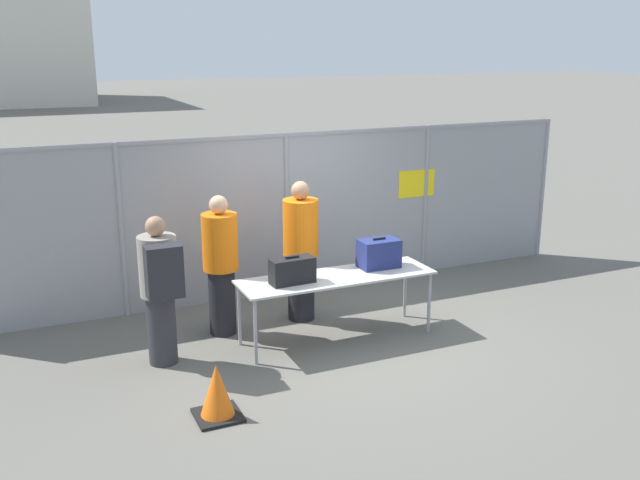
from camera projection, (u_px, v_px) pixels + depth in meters
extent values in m
plane|color=#605E56|center=(341.00, 335.00, 8.52)|extent=(120.00, 120.00, 0.00)
cylinder|color=gray|center=(121.00, 231.00, 8.87)|extent=(0.07, 0.07, 2.22)
cylinder|color=gray|center=(287.00, 214.00, 9.73)|extent=(0.07, 0.07, 2.22)
cylinder|color=gray|center=(425.00, 200.00, 10.60)|extent=(0.07, 0.07, 2.22)
cylinder|color=gray|center=(542.00, 188.00, 11.47)|extent=(0.07, 0.07, 2.22)
cube|color=gray|center=(287.00, 214.00, 9.73)|extent=(8.85, 0.01, 2.22)
cube|color=gray|center=(286.00, 135.00, 9.44)|extent=(8.85, 0.04, 0.04)
cube|color=yellow|center=(417.00, 184.00, 10.46)|extent=(0.60, 0.01, 0.40)
cube|color=#B2B2AD|center=(337.00, 277.00, 8.23)|extent=(2.31, 0.68, 0.02)
cylinder|color=#99999E|center=(255.00, 332.00, 7.66)|extent=(0.04, 0.04, 0.75)
cylinder|color=#99999E|center=(429.00, 303.00, 8.52)|extent=(0.04, 0.04, 0.75)
cylinder|color=#99999E|center=(239.00, 314.00, 8.16)|extent=(0.04, 0.04, 0.75)
cylinder|color=#99999E|center=(405.00, 288.00, 9.01)|extent=(0.04, 0.04, 0.75)
cube|color=black|center=(292.00, 271.00, 7.95)|extent=(0.51, 0.23, 0.29)
cube|color=black|center=(292.00, 257.00, 7.90)|extent=(0.16, 0.03, 0.02)
cube|color=navy|center=(379.00, 253.00, 8.51)|extent=(0.48, 0.29, 0.34)
cube|color=black|center=(379.00, 239.00, 8.46)|extent=(0.16, 0.02, 0.02)
cylinder|color=#2D2D33|center=(162.00, 329.00, 7.71)|extent=(0.31, 0.31, 0.78)
cylinder|color=gray|center=(158.00, 266.00, 7.52)|extent=(0.41, 0.41, 0.65)
sphere|color=#A57A5B|center=(155.00, 226.00, 7.40)|extent=(0.21, 0.21, 0.21)
cube|color=#232328|center=(164.00, 271.00, 7.23)|extent=(0.37, 0.22, 0.55)
cylinder|color=black|center=(301.00, 287.00, 8.94)|extent=(0.33, 0.33, 0.84)
cylinder|color=orange|center=(301.00, 228.00, 8.73)|extent=(0.44, 0.44, 0.70)
sphere|color=#A57A5B|center=(300.00, 190.00, 8.60)|extent=(0.23, 0.23, 0.23)
cylinder|color=black|center=(222.00, 301.00, 8.49)|extent=(0.32, 0.32, 0.80)
cylinder|color=orange|center=(220.00, 242.00, 8.29)|extent=(0.42, 0.42, 0.67)
sphere|color=tan|center=(218.00, 205.00, 8.17)|extent=(0.22, 0.22, 0.22)
cube|color=white|center=(311.00, 229.00, 11.80)|extent=(2.96, 1.46, 0.45)
sphere|color=black|center=(300.00, 250.00, 10.92)|extent=(0.62, 0.62, 0.62)
sphere|color=black|center=(265.00, 226.00, 12.31)|extent=(0.62, 0.62, 0.62)
cylinder|color=#59595B|center=(193.00, 253.00, 11.06)|extent=(1.04, 0.06, 0.06)
cube|color=black|center=(218.00, 415.00, 6.67)|extent=(0.42, 0.42, 0.03)
cone|color=orange|center=(217.00, 391.00, 6.60)|extent=(0.34, 0.34, 0.53)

